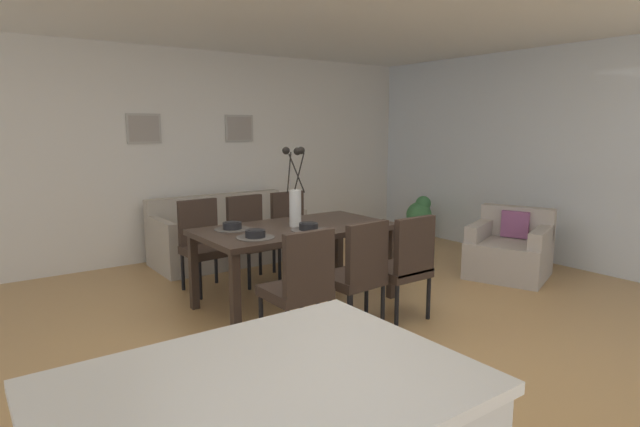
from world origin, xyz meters
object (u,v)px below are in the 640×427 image
bowl_near_right (232,225)px  sofa (227,238)px  dining_table (295,234)px  bowl_far_left (309,226)px  bowl_near_left (255,233)px  armchair (510,251)px  framed_picture_center (239,128)px  dining_chair_near_left (301,283)px  centerpiece_vase (295,196)px  potted_plant (419,216)px  dining_chair_far_right (251,234)px  dining_chair_far_left (357,270)px  dining_chair_mid_right (293,228)px  dining_chair_mid_left (405,263)px  framed_picture_left (144,129)px  dining_chair_near_right (204,241)px

bowl_near_right → sofa: 1.83m
dining_table → bowl_far_left: size_ratio=10.59×
bowl_near_left → bowl_near_right: same height
armchair → framed_picture_center: 3.71m
bowl_near_left → bowl_near_right: (0.00, 0.43, 0.00)m
bowl_near_left → dining_chair_near_left: bearing=-88.9°
centerpiece_vase → potted_plant: (2.90, 1.17, -0.65)m
dining_chair_far_right → armchair: 2.89m
dining_chair_near_left → bowl_near_right: (-0.01, 1.09, 0.27)m
dining_chair_far_right → sofa: size_ratio=0.51×
dining_chair_far_left → dining_chair_mid_right: (0.53, 1.77, 0.00)m
dining_chair_near_left → dining_chair_mid_left: same height
framed_picture_left → potted_plant: (3.53, -1.14, -1.26)m
dining_chair_mid_left → centerpiece_vase: centerpiece_vase is taller
dining_chair_near_left → framed_picture_center: size_ratio=2.29×
armchair → framed_picture_left: (-3.07, 2.95, 1.35)m
bowl_near_right → bowl_far_left: (0.54, -0.43, 0.00)m
dining_chair_near_left → bowl_near_right: dining_chair_near_left is taller
dining_table → centerpiece_vase: 0.36m
dining_chair_far_left → potted_plant: size_ratio=1.37×
bowl_far_left → dining_table: bearing=90.0°
dining_chair_mid_right → armchair: (1.88, -1.54, -0.23)m
dining_chair_near_right → dining_chair_far_left: same height
dining_chair_far_right → potted_plant: dining_chair_far_right is taller
sofa → dining_chair_mid_left: bearing=-82.9°
dining_chair_near_left → dining_chair_near_right: same height
dining_chair_mid_right → bowl_far_left: 1.28m
sofa → framed_picture_center: size_ratio=4.46×
bowl_near_left → bowl_near_right: bearing=90.0°
dining_chair_near_left → dining_chair_far_left: size_ratio=1.00×
dining_chair_near_right → dining_chair_far_right: 0.53m
dining_chair_far_left → dining_chair_near_left: bearing=-178.7°
centerpiece_vase → bowl_far_left: centerpiece_vase is taller
dining_chair_near_left → bowl_far_left: size_ratio=5.41×
dining_chair_near_left → armchair: bearing=4.6°
armchair → framed_picture_center: size_ratio=2.56×
dining_chair_mid_left → bowl_near_left: bearing=146.3°
dining_table → bowl_far_left: 0.24m
bowl_near_right → centerpiece_vase: bearing=-21.6°
dining_chair_mid_right → bowl_far_left: bearing=-116.4°
bowl_near_left → sofa: bearing=70.9°
dining_chair_mid_right → bowl_far_left: size_ratio=5.41×
bowl_far_left → armchair: (2.44, -0.42, -0.49)m
dining_chair_far_right → bowl_far_left: 1.15m
dining_chair_far_left → armchair: dining_chair_far_left is taller
centerpiece_vase → armchair: (2.44, -0.64, -0.74)m
bowl_near_left → framed_picture_left: (-0.09, 2.53, 0.85)m
dining_chair_near_right → centerpiece_vase: bearing=-59.8°
dining_chair_far_right → bowl_far_left: (-0.01, -1.11, 0.27)m
dining_table → dining_chair_far_left: 0.88m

